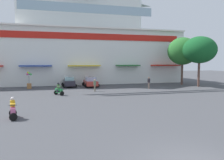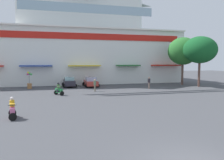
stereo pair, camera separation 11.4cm
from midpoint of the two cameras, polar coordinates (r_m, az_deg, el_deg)
ground_plane at (r=20.91m, az=-0.46°, el=-6.09°), size 128.00×128.00×0.00m
colonial_building at (r=44.45m, az=-8.36°, el=9.47°), size 37.58×19.60×17.97m
plaza_tree_1 at (r=39.38m, az=18.00°, el=7.11°), size 5.08×4.81×8.04m
plaza_tree_3 at (r=37.20m, az=21.92°, el=7.25°), size 5.07×5.33×7.88m
parked_car_0 at (r=34.98m, az=-10.95°, el=-0.47°), size 2.24×3.89×1.59m
parked_car_1 at (r=34.82m, az=-5.45°, el=-0.49°), size 2.40×4.34×1.52m
scooter_rider_3 at (r=16.88m, az=-24.26°, el=-7.02°), size 0.77×1.53×1.50m
scooter_rider_4 at (r=26.73m, az=-13.53°, el=-2.53°), size 1.18×1.43×1.49m
pedestrian_0 at (r=29.19m, az=-4.36°, el=-1.13°), size 0.45×0.45×1.64m
pedestrian_1 at (r=32.56m, az=9.68°, el=-0.56°), size 0.44×0.44×1.68m
balloon_vendor_cart at (r=34.43m, az=-20.53°, el=-0.62°), size 0.79×0.97×2.50m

